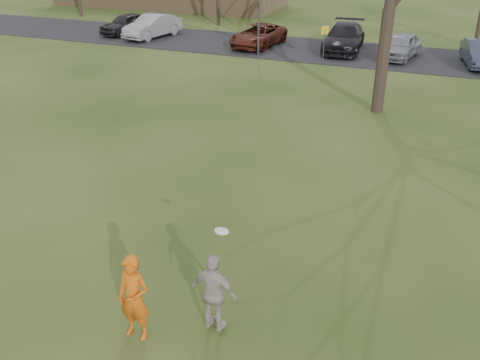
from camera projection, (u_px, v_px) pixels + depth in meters
name	position (u px, v px, depth m)	size (l,w,h in m)	color
ground	(169.00, 328.00, 10.81)	(120.00, 120.00, 0.00)	#1E380F
parking_strip	(367.00, 55.00, 31.63)	(62.00, 6.50, 0.04)	black
player_defender	(134.00, 298.00, 10.22)	(0.67, 0.44, 1.85)	#DB5E12
car_0	(126.00, 24.00, 36.72)	(1.60, 3.99, 1.36)	black
car_1	(152.00, 26.00, 35.64)	(1.56, 4.49, 1.48)	#95959B
car_2	(258.00, 35.00, 33.32)	(2.18, 4.73, 1.31)	#511E13
car_3	(344.00, 37.00, 32.19)	(2.17, 5.35, 1.55)	black
car_4	(401.00, 46.00, 30.55)	(1.63, 4.04, 1.38)	gray
car_5	(480.00, 53.00, 28.97)	(1.41, 4.06, 1.34)	#32384B
catching_play	(215.00, 293.00, 10.31)	(1.05, 0.55, 2.25)	#B1A29E
sign_yellow	(324.00, 38.00, 29.14)	(0.35, 0.35, 2.08)	#47474C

